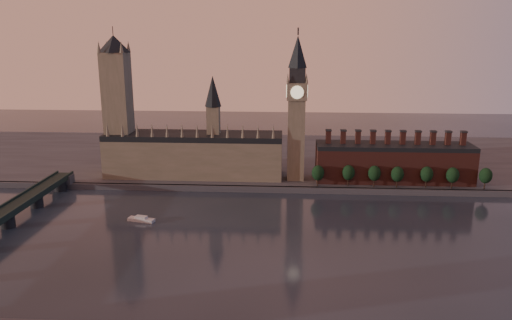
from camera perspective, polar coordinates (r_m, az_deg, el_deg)
The scene contains 14 objects.
ground at distance 263.45m, azimuth 2.67°, elevation -9.81°, with size 900.00×900.00×0.00m, color black.
north_bank at distance 431.55m, azimuth 3.02°, elevation 0.18°, with size 900.00×182.00×4.00m.
palace_of_westminster at distance 371.57m, azimuth -7.01°, elevation 0.86°, with size 130.00×30.30×74.00m.
victoria_tower at distance 378.89m, azimuth -15.54°, elevation 6.47°, with size 24.00×24.00×108.00m.
big_ben at distance 354.08m, azimuth 4.66°, elevation 6.06°, with size 15.00×15.00×107.00m.
chimney_block at distance 369.96m, azimuth 15.44°, elevation -0.23°, with size 110.00×25.00×37.00m.
embankment_tree_0 at distance 347.71m, azimuth 7.09°, elevation -1.48°, with size 8.60×8.60×14.88m.
embankment_tree_1 at distance 351.63m, azimuth 10.53°, elevation -1.43°, with size 8.60×8.60×14.88m.
embankment_tree_2 at distance 353.78m, azimuth 13.38°, elevation -1.49°, with size 8.60×8.60×14.88m.
embankment_tree_3 at distance 355.63m, azimuth 15.86°, elevation -1.57°, with size 8.60×8.60×14.88m.
embankment_tree_4 at distance 361.59m, azimuth 18.93°, elevation -1.54°, with size 8.60×8.60×14.88m.
embankment_tree_5 at distance 365.34m, azimuth 21.56°, elevation -1.62°, with size 8.60×8.60×14.88m.
embankment_tree_6 at distance 372.81m, azimuth 24.77°, elevation -1.64°, with size 8.60×8.60×14.88m.
river_boat at distance 302.93m, azimuth -12.98°, elevation -6.61°, with size 16.73×8.37×3.22m.
Camera 1 is at (2.26, -240.27, 108.03)m, focal length 35.00 mm.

